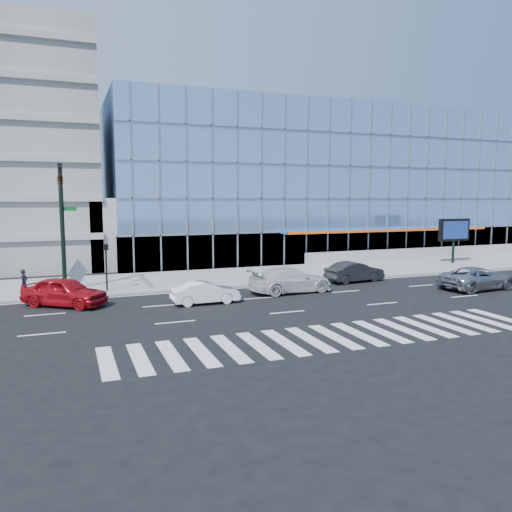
{
  "coord_description": "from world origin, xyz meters",
  "views": [
    {
      "loc": [
        -10.82,
        -27.62,
        6.06
      ],
      "look_at": [
        0.91,
        3.0,
        2.2
      ],
      "focal_mm": 35.0,
      "sensor_mm": 36.0,
      "label": 1
    }
  ],
  "objects_px": {
    "silver_suv": "(477,278)",
    "ped_signal_post": "(106,260)",
    "white_suv": "(291,280)",
    "tilted_panel": "(77,272)",
    "traffic_signal": "(61,196)",
    "white_sedan": "(205,293)",
    "dark_sedan": "(355,272)",
    "marquee_sign": "(454,231)",
    "pedestrian": "(24,282)",
    "red_sedan": "(64,292)"
  },
  "relations": [
    {
      "from": "traffic_signal",
      "to": "marquee_sign",
      "type": "relative_size",
      "value": 2.0
    },
    {
      "from": "white_suv",
      "to": "white_sedan",
      "type": "bearing_deg",
      "value": 98.74
    },
    {
      "from": "ped_signal_post",
      "to": "silver_suv",
      "type": "height_order",
      "value": "ped_signal_post"
    },
    {
      "from": "ped_signal_post",
      "to": "red_sedan",
      "type": "relative_size",
      "value": 0.62
    },
    {
      "from": "white_sedan",
      "to": "tilted_panel",
      "type": "relative_size",
      "value": 3.0
    },
    {
      "from": "white_sedan",
      "to": "pedestrian",
      "type": "xyz_separation_m",
      "value": [
        -9.8,
        5.45,
        0.31
      ]
    },
    {
      "from": "white_sedan",
      "to": "dark_sedan",
      "type": "relative_size",
      "value": 0.88
    },
    {
      "from": "white_sedan",
      "to": "tilted_panel",
      "type": "xyz_separation_m",
      "value": [
        -6.72,
        7.8,
        0.43
      ]
    },
    {
      "from": "traffic_signal",
      "to": "marquee_sign",
      "type": "height_order",
      "value": "traffic_signal"
    },
    {
      "from": "silver_suv",
      "to": "white_suv",
      "type": "distance_m",
      "value": 12.49
    },
    {
      "from": "marquee_sign",
      "to": "silver_suv",
      "type": "height_order",
      "value": "marquee_sign"
    },
    {
      "from": "silver_suv",
      "to": "pedestrian",
      "type": "distance_m",
      "value": 28.82
    },
    {
      "from": "white_suv",
      "to": "tilted_panel",
      "type": "height_order",
      "value": "tilted_panel"
    },
    {
      "from": "white_suv",
      "to": "ped_signal_post",
      "type": "bearing_deg",
      "value": 66.59
    },
    {
      "from": "white_sedan",
      "to": "pedestrian",
      "type": "relative_size",
      "value": 2.42
    },
    {
      "from": "dark_sedan",
      "to": "red_sedan",
      "type": "bearing_deg",
      "value": 85.86
    },
    {
      "from": "dark_sedan",
      "to": "white_sedan",
      "type": "bearing_deg",
      "value": 97.87
    },
    {
      "from": "white_sedan",
      "to": "dark_sedan",
      "type": "distance_m",
      "value": 12.45
    },
    {
      "from": "ped_signal_post",
      "to": "white_sedan",
      "type": "distance_m",
      "value": 7.42
    },
    {
      "from": "ped_signal_post",
      "to": "tilted_panel",
      "type": "distance_m",
      "value": 3.24
    },
    {
      "from": "white_sedan",
      "to": "red_sedan",
      "type": "height_order",
      "value": "red_sedan"
    },
    {
      "from": "ped_signal_post",
      "to": "silver_suv",
      "type": "xyz_separation_m",
      "value": [
        23.01,
        -7.4,
        -1.39
      ]
    },
    {
      "from": "traffic_signal",
      "to": "white_sedan",
      "type": "distance_m",
      "value": 10.53
    },
    {
      "from": "white_sedan",
      "to": "red_sedan",
      "type": "relative_size",
      "value": 0.81
    },
    {
      "from": "traffic_signal",
      "to": "dark_sedan",
      "type": "xyz_separation_m",
      "value": [
        19.51,
        -1.57,
        -5.44
      ]
    },
    {
      "from": "silver_suv",
      "to": "tilted_panel",
      "type": "height_order",
      "value": "tilted_panel"
    },
    {
      "from": "silver_suv",
      "to": "ped_signal_post",
      "type": "bearing_deg",
      "value": 66.77
    },
    {
      "from": "dark_sedan",
      "to": "tilted_panel",
      "type": "bearing_deg",
      "value": 68.94
    },
    {
      "from": "silver_suv",
      "to": "dark_sedan",
      "type": "bearing_deg",
      "value": 42.32
    },
    {
      "from": "white_suv",
      "to": "red_sedan",
      "type": "xyz_separation_m",
      "value": [
        -13.54,
        0.81,
        0.02
      ]
    },
    {
      "from": "white_sedan",
      "to": "red_sedan",
      "type": "xyz_separation_m",
      "value": [
        -7.54,
        2.14,
        0.18
      ]
    },
    {
      "from": "ped_signal_post",
      "to": "silver_suv",
      "type": "relative_size",
      "value": 0.56
    },
    {
      "from": "red_sedan",
      "to": "white_sedan",
      "type": "bearing_deg",
      "value": -69.33
    },
    {
      "from": "marquee_sign",
      "to": "pedestrian",
      "type": "height_order",
      "value": "marquee_sign"
    },
    {
      "from": "silver_suv",
      "to": "dark_sedan",
      "type": "xyz_separation_m",
      "value": [
        -6.0,
        5.45,
        -0.02
      ]
    },
    {
      "from": "red_sedan",
      "to": "traffic_signal",
      "type": "bearing_deg",
      "value": 35.85
    },
    {
      "from": "ped_signal_post",
      "to": "silver_suv",
      "type": "distance_m",
      "value": 24.21
    },
    {
      "from": "marquee_sign",
      "to": "pedestrian",
      "type": "relative_size",
      "value": 2.48
    },
    {
      "from": "ped_signal_post",
      "to": "red_sedan",
      "type": "distance_m",
      "value": 4.23
    },
    {
      "from": "traffic_signal",
      "to": "silver_suv",
      "type": "bearing_deg",
      "value": -15.39
    },
    {
      "from": "dark_sedan",
      "to": "tilted_panel",
      "type": "distance_m",
      "value": 19.25
    },
    {
      "from": "ped_signal_post",
      "to": "pedestrian",
      "type": "distance_m",
      "value": 4.94
    },
    {
      "from": "marquee_sign",
      "to": "dark_sedan",
      "type": "height_order",
      "value": "marquee_sign"
    },
    {
      "from": "traffic_signal",
      "to": "tilted_panel",
      "type": "bearing_deg",
      "value": 74.76
    },
    {
      "from": "marquee_sign",
      "to": "dark_sedan",
      "type": "xyz_separation_m",
      "value": [
        -13.49,
        -4.99,
        -2.34
      ]
    },
    {
      "from": "ped_signal_post",
      "to": "dark_sedan",
      "type": "height_order",
      "value": "ped_signal_post"
    },
    {
      "from": "marquee_sign",
      "to": "pedestrian",
      "type": "distance_m",
      "value": 35.47
    },
    {
      "from": "white_suv",
      "to": "white_sedan",
      "type": "distance_m",
      "value": 6.15
    },
    {
      "from": "white_sedan",
      "to": "pedestrian",
      "type": "height_order",
      "value": "pedestrian"
    },
    {
      "from": "traffic_signal",
      "to": "marquee_sign",
      "type": "bearing_deg",
      "value": 5.92
    }
  ]
}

